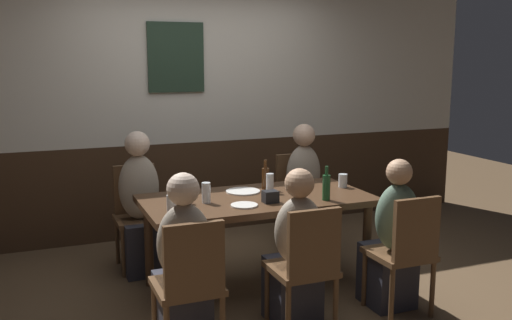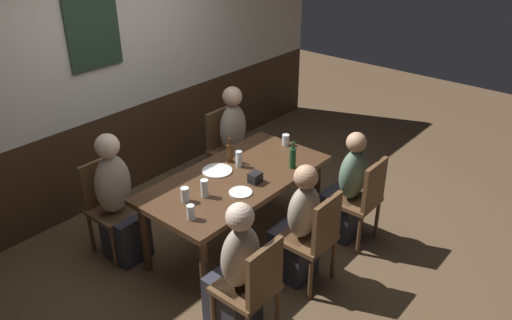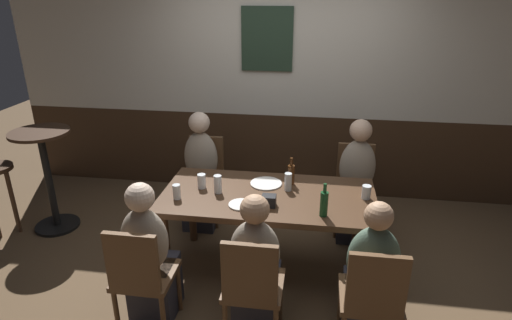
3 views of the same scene
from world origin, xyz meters
TOP-DOWN VIEW (x-y plane):
  - ground_plane at (0.00, 0.00)m, footprint 12.00×12.00m
  - wall_back at (-0.00, 1.65)m, footprint 6.40×0.13m
  - dining_table at (0.00, 0.00)m, footprint 1.76×0.88m
  - chair_left_far at (-0.78, 0.86)m, footprint 0.40×0.40m
  - chair_right_near at (0.78, -0.86)m, footprint 0.40×0.40m
  - chair_mid_near at (0.00, -0.86)m, footprint 0.40×0.40m
  - chair_left_near at (-0.78, -0.86)m, footprint 0.40×0.40m
  - chair_right_far at (0.78, 0.86)m, footprint 0.40×0.40m
  - person_left_far at (-0.78, 0.70)m, footprint 0.34×0.37m
  - person_right_near at (0.78, -0.69)m, footprint 0.34×0.37m
  - person_mid_near at (0.00, -0.69)m, footprint 0.34×0.37m
  - person_left_near at (-0.78, -0.69)m, footprint 0.34×0.37m
  - person_right_far at (0.78, 0.70)m, footprint 0.34×0.37m
  - highball_clear at (0.16, 0.10)m, footprint 0.06×0.06m
  - pint_glass_stout at (0.79, 0.04)m, footprint 0.07×0.07m
  - beer_glass_half at (-0.42, -0.03)m, footprint 0.07×0.07m
  - tumbler_water at (-0.57, 0.04)m, footprint 0.07×0.07m
  - tumbler_short at (-0.72, -0.19)m, footprint 0.06×0.06m
  - beer_bottle_green at (0.45, -0.29)m, footprint 0.06×0.06m
  - beer_bottle_brown at (0.17, 0.23)m, footprint 0.06×0.06m
  - plate_white_large at (-0.04, 0.19)m, footprint 0.27×0.27m
  - plate_white_small at (-0.19, -0.22)m, footprint 0.20×0.20m
  - condiment_caddy at (0.03, -0.20)m, footprint 0.11×0.09m
  - side_bar_table at (-2.26, 0.39)m, footprint 0.56×0.56m

SIDE VIEW (x-z plane):
  - ground_plane at x=0.00m, z-range 0.00..0.00m
  - person_mid_near at x=0.00m, z-range -0.09..1.01m
  - person_right_near at x=0.78m, z-range -0.09..1.02m
  - person_left_near at x=-0.78m, z-range -0.09..1.04m
  - chair_left_far at x=-0.78m, z-range 0.06..0.94m
  - chair_right_near at x=0.78m, z-range 0.06..0.94m
  - chair_mid_near at x=0.00m, z-range 0.06..0.94m
  - chair_left_near at x=-0.78m, z-range 0.06..0.94m
  - chair_right_far at x=0.78m, z-range 0.06..0.94m
  - person_right_far at x=0.78m, z-range -0.09..1.11m
  - person_left_far at x=-0.78m, z-range -0.09..1.12m
  - side_bar_table at x=-2.26m, z-range 0.09..1.14m
  - dining_table at x=0.00m, z-range 0.29..1.03m
  - plate_white_large at x=-0.04m, z-range 0.74..0.75m
  - plate_white_small at x=-0.19m, z-range 0.74..0.75m
  - condiment_caddy at x=0.03m, z-range 0.74..0.83m
  - pint_glass_stout at x=0.79m, z-range 0.73..0.85m
  - tumbler_water at x=-0.57m, z-range 0.73..0.86m
  - tumbler_short at x=-0.72m, z-range 0.73..0.86m
  - highball_clear at x=0.16m, z-range 0.73..0.88m
  - beer_glass_half at x=-0.42m, z-range 0.73..0.88m
  - beer_bottle_brown at x=0.17m, z-range 0.71..0.95m
  - beer_bottle_green at x=0.45m, z-range 0.71..0.98m
  - wall_back at x=0.00m, z-range 0.00..2.60m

